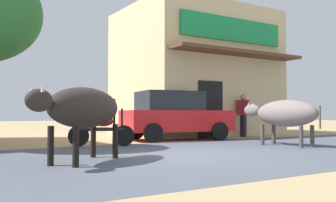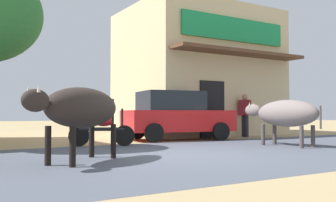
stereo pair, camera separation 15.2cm
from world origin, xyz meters
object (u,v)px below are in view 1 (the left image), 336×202
object	(u,v)px
parked_hatchback_car	(174,115)
pedestrian_by_shop	(243,112)
cow_near_brown	(84,108)
cow_far_dark	(285,114)
parked_motorcycle	(103,129)

from	to	relation	value
parked_hatchback_car	pedestrian_by_shop	bearing A→B (deg)	-1.68
parked_hatchback_car	cow_near_brown	xyz separation A→B (m)	(-4.66, -4.11, 0.15)
cow_near_brown	cow_far_dark	size ratio (longest dim) A/B	0.95
pedestrian_by_shop	parked_hatchback_car	bearing A→B (deg)	178.32
cow_near_brown	pedestrian_by_shop	distance (m)	8.71
parked_motorcycle	cow_near_brown	size ratio (longest dim) A/B	0.70
parked_motorcycle	cow_near_brown	distance (m)	3.50
parked_motorcycle	cow_near_brown	xyz separation A→B (m)	(-1.62, -3.05, 0.53)
cow_near_brown	parked_hatchback_car	bearing A→B (deg)	41.44
parked_hatchback_car	cow_far_dark	xyz separation A→B (m)	(1.30, -3.63, 0.05)
cow_far_dark	pedestrian_by_shop	distance (m)	3.96
parked_motorcycle	parked_hatchback_car	bearing A→B (deg)	19.22
cow_far_dark	cow_near_brown	bearing A→B (deg)	-175.40
cow_near_brown	cow_far_dark	bearing A→B (deg)	4.60
cow_far_dark	pedestrian_by_shop	world-z (taller)	pedestrian_by_shop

